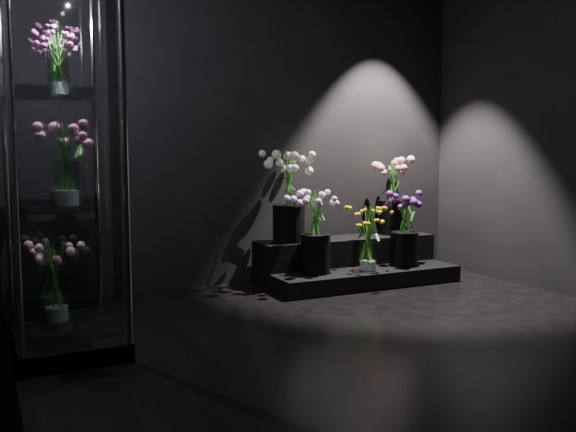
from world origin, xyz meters
TOP-DOWN VIEW (x-y plane):
  - floor at (0.00, 0.00)m, footprint 4.00×4.00m
  - wall_back at (0.00, 2.00)m, footprint 4.00×0.00m
  - wall_left at (-2.00, 0.00)m, footprint 0.00×4.00m
  - display_riser at (0.79, 1.67)m, footprint 1.66×0.74m
  - display_case at (-1.69, 0.82)m, footprint 0.58×0.97m
  - bouquet_orange_bells at (0.78, 1.39)m, footprint 0.35×0.35m
  - bouquet_lilac at (0.33, 1.48)m, footprint 0.38×0.38m
  - bouquet_purple at (1.19, 1.46)m, footprint 0.42×0.42m
  - bouquet_cream_roses at (0.22, 1.75)m, footprint 0.47×0.47m
  - bouquet_pink_roses at (1.30, 1.80)m, footprint 0.45×0.45m
  - bouquet_case_pink at (-1.68, 0.67)m, footprint 0.32×0.32m
  - bouquet_case_magenta at (-1.67, 0.96)m, footprint 0.25×0.25m
  - bouquet_case_base_pink at (-1.72, 1.01)m, footprint 0.35×0.35m

SIDE VIEW (x-z plane):
  - floor at x=0.00m, z-range 0.00..0.00m
  - display_riser at x=0.79m, z-range -0.03..0.34m
  - bouquet_case_base_pink at x=-1.72m, z-range 0.11..0.60m
  - bouquet_orange_bells at x=0.78m, z-range 0.15..0.68m
  - bouquet_purple at x=1.19m, z-range 0.17..0.78m
  - bouquet_lilac at x=0.33m, z-range 0.20..0.86m
  - bouquet_pink_roses at x=1.30m, z-range 0.42..1.11m
  - bouquet_cream_roses at x=0.22m, z-range 0.42..1.19m
  - display_case at x=-1.69m, z-range 0.00..2.14m
  - bouquet_case_pink at x=-1.68m, z-range 0.85..1.31m
  - wall_back at x=0.00m, z-range -0.60..3.40m
  - wall_left at x=-2.00m, z-range -0.60..3.40m
  - bouquet_case_magenta at x=-1.67m, z-range 1.47..1.85m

